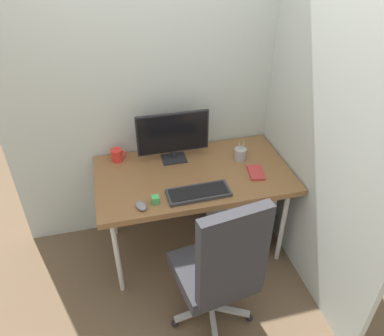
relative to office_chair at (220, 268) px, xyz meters
The scene contains 13 objects.
ground_plane 0.94m from the office_chair, 88.30° to the left, with size 8.00×8.00×0.00m, color brown.
wall_back 1.44m from the office_chair, 88.91° to the left, with size 2.66×0.04×2.80m, color #B7C1BC.
wall_side_right 1.26m from the office_chair, 36.90° to the left, with size 0.04×2.02×2.80m, color #B7C1BC.
desk 0.76m from the office_chair, 88.30° to the left, with size 1.42×0.79×0.75m.
office_chair is the anchor object (origin of this frame).
filing_cabinet 0.93m from the office_chair, 62.23° to the left, with size 0.39×0.56×0.65m.
monitor 1.05m from the office_chair, 94.76° to the left, with size 0.54×0.15×0.39m.
keyboard 0.53m from the office_chair, 90.69° to the left, with size 0.43×0.18×0.03m.
mouse 0.64m from the office_chair, 131.37° to the left, with size 0.06×0.10×0.03m, color slate.
pen_holder 0.96m from the office_chair, 63.70° to the left, with size 0.09×0.09×0.17m.
notebook 0.80m from the office_chair, 53.70° to the left, with size 0.10×0.18×0.02m, color #B23333.
coffee_mug 1.18m from the office_chair, 115.64° to the left, with size 0.12×0.09×0.09m.
desk_clamp_accessory 0.60m from the office_chair, 122.15° to the left, with size 0.05×0.05×0.05m, color #3FAD59.
Camera 1 is at (-0.55, -2.16, 2.36)m, focal length 35.09 mm.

